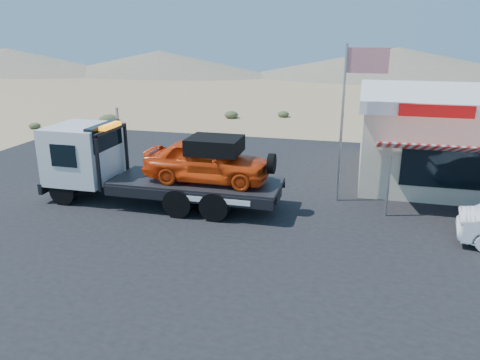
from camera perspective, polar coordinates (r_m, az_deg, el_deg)
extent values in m
plane|color=#9B7D58|center=(15.73, -6.74, -6.56)|extent=(120.00, 120.00, 0.00)
cube|color=black|center=(17.86, 2.74, -3.38)|extent=(32.00, 24.00, 0.02)
cylinder|color=black|center=(19.22, -20.72, -1.29)|extent=(1.06, 0.32, 1.06)
cylinder|color=black|center=(20.89, -17.48, 0.53)|extent=(1.06, 0.32, 1.06)
cylinder|color=black|center=(17.01, -7.44, -2.67)|extent=(1.06, 0.58, 1.06)
cylinder|color=black|center=(18.87, -5.09, -0.51)|extent=(1.06, 0.58, 1.06)
cylinder|color=black|center=(16.57, -3.02, -3.10)|extent=(1.06, 0.58, 1.06)
cylinder|color=black|center=(18.48, -1.08, -0.85)|extent=(1.06, 0.58, 1.06)
cube|color=black|center=(18.19, -8.72, -0.84)|extent=(8.65, 1.06, 0.32)
cube|color=silver|center=(19.54, -18.62, 3.12)|extent=(2.32, 2.48, 2.22)
cube|color=black|center=(18.85, -16.27, 5.14)|extent=(0.37, 2.11, 0.95)
cube|color=black|center=(18.88, -15.23, 2.77)|extent=(0.11, 2.32, 2.11)
cube|color=orange|center=(18.61, -15.53, 6.38)|extent=(0.26, 1.27, 0.16)
cube|color=black|center=(17.69, -5.29, -0.25)|extent=(6.33, 2.43, 0.16)
imported|color=#E53E0C|center=(17.30, -4.06, 2.38)|extent=(4.64, 1.87, 1.58)
cube|color=black|center=(17.06, -3.09, 4.26)|extent=(1.90, 1.58, 0.58)
cube|color=beige|center=(23.40, 26.96, 4.18)|extent=(10.00, 8.00, 3.40)
cube|color=red|center=(18.47, 22.82, 7.75)|extent=(2.60, 0.12, 0.45)
cylinder|color=#99999E|center=(17.49, 17.59, -0.81)|extent=(0.08, 0.08, 2.20)
cylinder|color=#99999E|center=(18.16, 12.29, 6.49)|extent=(0.10, 0.10, 6.00)
cube|color=#B20C14|center=(17.85, 15.28, 13.88)|extent=(1.50, 0.02, 0.90)
ellipsoid|color=#384827|center=(35.31, -23.75, 6.10)|extent=(0.78, 0.78, 0.42)
ellipsoid|color=#384827|center=(35.00, -15.67, 7.15)|extent=(1.44, 1.44, 0.77)
ellipsoid|color=#384827|center=(36.37, -1.07, 8.02)|extent=(1.06, 1.06, 0.57)
ellipsoid|color=#384827|center=(36.97, 5.30, 8.04)|extent=(0.91, 0.91, 0.49)
cone|color=#726B59|center=(74.89, -9.77, 13.93)|extent=(36.00, 36.00, 3.50)
cone|color=#726B59|center=(71.61, 18.68, 13.40)|extent=(44.00, 44.00, 4.20)
cone|color=#726B59|center=(85.72, -26.51, 12.94)|extent=(40.00, 40.00, 3.80)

